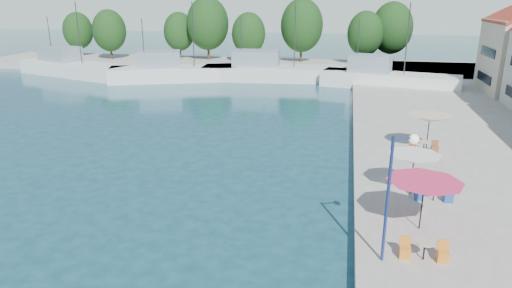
% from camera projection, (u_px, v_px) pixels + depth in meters
% --- Properties ---
extents(quay_far, '(90.00, 16.00, 0.60)m').
position_uv_depth(quay_far, '(259.00, 66.00, 69.33)').
color(quay_far, '#A49C94').
rests_on(quay_far, ground).
extents(hill_west, '(180.00, 40.00, 16.00)m').
position_uv_depth(hill_west, '(248.00, 4.00, 157.88)').
color(hill_west, '#99A79A').
rests_on(hill_west, ground).
extents(hill_east, '(140.00, 40.00, 12.00)m').
position_uv_depth(hill_east, '(449.00, 10.00, 164.09)').
color(hill_east, '#99A79A').
rests_on(hill_east, ground).
extents(trawler_01, '(18.01, 10.05, 10.20)m').
position_uv_depth(trawler_01, '(72.00, 68.00, 62.73)').
color(trawler_01, white).
rests_on(trawler_01, ground).
extents(trawler_02, '(18.33, 10.49, 10.20)m').
position_uv_depth(trawler_02, '(177.00, 72.00, 58.75)').
color(trawler_02, white).
rests_on(trawler_02, ground).
extents(trawler_03, '(19.95, 6.76, 10.20)m').
position_uv_depth(trawler_03, '(275.00, 72.00, 59.06)').
color(trawler_03, silver).
rests_on(trawler_03, ground).
extents(trawler_04, '(16.31, 7.47, 10.20)m').
position_uv_depth(trawler_04, '(386.00, 79.00, 53.85)').
color(trawler_04, white).
rests_on(trawler_04, ground).
extents(tree_01, '(4.96, 4.96, 7.35)m').
position_uv_depth(tree_01, '(78.00, 31.00, 78.09)').
color(tree_01, '#3F2B19').
rests_on(tree_01, quay_far).
extents(tree_02, '(5.33, 5.33, 7.89)m').
position_uv_depth(tree_02, '(109.00, 31.00, 73.71)').
color(tree_02, '#3F2B19').
rests_on(tree_02, quay_far).
extents(tree_03, '(5.04, 5.04, 7.47)m').
position_uv_depth(tree_03, '(179.00, 32.00, 75.06)').
color(tree_03, '#3F2B19').
rests_on(tree_03, quay_far).
extents(tree_04, '(6.67, 6.67, 9.88)m').
position_uv_depth(tree_04, '(208.00, 24.00, 72.57)').
color(tree_04, '#3F2B19').
rests_on(tree_04, quay_far).
extents(tree_05, '(5.13, 5.13, 7.59)m').
position_uv_depth(tree_05, '(249.00, 34.00, 69.55)').
color(tree_05, '#3F2B19').
rests_on(tree_05, quay_far).
extents(tree_06, '(6.51, 6.51, 9.63)m').
position_uv_depth(tree_06, '(302.00, 25.00, 70.13)').
color(tree_06, '#3F2B19').
rests_on(tree_06, quay_far).
extents(tree_07, '(5.31, 5.31, 7.86)m').
position_uv_depth(tree_07, '(365.00, 34.00, 67.83)').
color(tree_07, '#3F2B19').
rests_on(tree_07, quay_far).
extents(tree_08, '(6.19, 6.19, 9.16)m').
position_uv_depth(tree_08, '(392.00, 28.00, 68.54)').
color(tree_08, '#3F2B19').
rests_on(tree_08, quay_far).
extents(umbrella_pink, '(3.25, 3.25, 2.25)m').
position_uv_depth(umbrella_pink, '(424.00, 187.00, 19.40)').
color(umbrella_pink, black).
rests_on(umbrella_pink, quay_right).
extents(umbrella_white, '(2.68, 2.68, 2.15)m').
position_uv_depth(umbrella_white, '(414.00, 159.00, 23.04)').
color(umbrella_white, black).
rests_on(umbrella_white, quay_right).
extents(umbrella_cream, '(2.76, 2.76, 2.45)m').
position_uv_depth(umbrella_cream, '(430.00, 119.00, 29.51)').
color(umbrella_cream, black).
rests_on(umbrella_cream, quay_right).
extents(cafe_table_01, '(1.82, 0.70, 0.76)m').
position_uv_depth(cafe_table_01, '(424.00, 253.00, 17.57)').
color(cafe_table_01, black).
rests_on(cafe_table_01, quay_right).
extents(cafe_table_02, '(1.82, 0.70, 0.76)m').
position_uv_depth(cafe_table_02, '(434.00, 195.00, 22.69)').
color(cafe_table_02, black).
rests_on(cafe_table_02, quay_right).
extents(cafe_table_03, '(1.82, 0.70, 0.76)m').
position_uv_depth(cafe_table_03, '(424.00, 148.00, 29.76)').
color(cafe_table_03, black).
rests_on(cafe_table_03, quay_right).
extents(street_lamp, '(0.98, 0.53, 5.03)m').
position_uv_depth(street_lamp, '(398.00, 176.00, 16.61)').
color(street_lamp, navy).
rests_on(street_lamp, quay_right).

